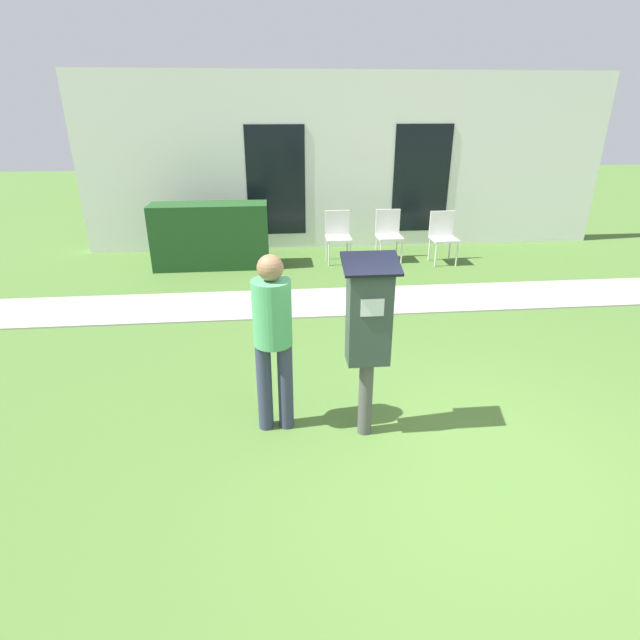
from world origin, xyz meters
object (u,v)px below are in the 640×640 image
(parking_meter, at_px, (369,326))
(outdoor_chair_middle, at_px, (389,231))
(person_standing, at_px, (273,332))
(outdoor_chair_left, at_px, (338,232))
(outdoor_chair_right, at_px, (443,233))

(parking_meter, distance_m, outdoor_chair_middle, 5.37)
(parking_meter, bearing_deg, outdoor_chair_middle, 75.25)
(person_standing, relative_size, outdoor_chair_left, 1.76)
(person_standing, xyz_separation_m, outdoor_chair_left, (1.20, 5.00, -0.40))
(parking_meter, height_order, outdoor_chair_right, parking_meter)
(person_standing, xyz_separation_m, outdoor_chair_right, (3.05, 4.77, -0.40))
(outdoor_chair_left, height_order, outdoor_chair_right, same)
(outdoor_chair_middle, bearing_deg, outdoor_chair_left, 156.77)
(person_standing, distance_m, outdoor_chair_left, 5.16)
(parking_meter, bearing_deg, outdoor_chair_left, 85.19)
(outdoor_chair_left, relative_size, outdoor_chair_middle, 1.00)
(outdoor_chair_right, bearing_deg, outdoor_chair_middle, 160.31)
(parking_meter, relative_size, person_standing, 1.01)
(parking_meter, relative_size, outdoor_chair_middle, 1.77)
(outdoor_chair_left, xyz_separation_m, outdoor_chair_middle, (0.93, 0.01, 0.00))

